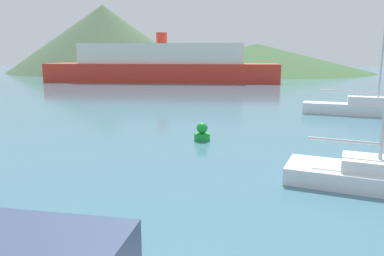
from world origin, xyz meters
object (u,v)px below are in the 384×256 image
object	(u,v)px
ferry_distant	(162,65)
buoy_marker	(202,133)
sailboat_inner	(366,173)
sailboat_middle	(367,108)

from	to	relation	value
ferry_distant	buoy_marker	bearing A→B (deg)	-77.01
sailboat_inner	ferry_distant	distance (m)	46.95
sailboat_inner	ferry_distant	bearing A→B (deg)	126.32
sailboat_middle	ferry_distant	size ratio (longest dim) A/B	0.24
sailboat_middle	ferry_distant	distance (m)	35.84
sailboat_inner	buoy_marker	world-z (taller)	sailboat_inner
buoy_marker	sailboat_inner	bearing A→B (deg)	-50.89
sailboat_middle	buoy_marker	bearing A→B (deg)	-126.68
buoy_marker	ferry_distant	bearing A→B (deg)	98.10
ferry_distant	buoy_marker	distance (m)	39.51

